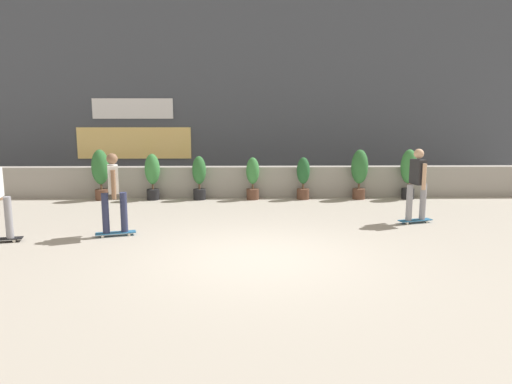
{
  "coord_description": "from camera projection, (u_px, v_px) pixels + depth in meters",
  "views": [
    {
      "loc": [
        -0.18,
        -8.17,
        2.54
      ],
      "look_at": [
        0.0,
        1.5,
        0.9
      ],
      "focal_mm": 33.86,
      "sensor_mm": 36.0,
      "label": 1
    }
  ],
  "objects": [
    {
      "name": "potted_plant_6",
      "position": [
        409.0,
        170.0,
        13.9
      ],
      "size": [
        0.48,
        0.48,
        1.44
      ],
      "color": "black",
      "rests_on": "ground"
    },
    {
      "name": "potted_plant_5",
      "position": [
        359.0,
        171.0,
        13.87
      ],
      "size": [
        0.48,
        0.48,
        1.43
      ],
      "color": "brown",
      "rests_on": "ground"
    },
    {
      "name": "potted_plant_0",
      "position": [
        100.0,
        171.0,
        13.73
      ],
      "size": [
        0.49,
        0.49,
        1.45
      ],
      "color": "brown",
      "rests_on": "ground"
    },
    {
      "name": "planter_wall",
      "position": [
        253.0,
        182.0,
        14.32
      ],
      "size": [
        18.0,
        0.4,
        0.9
      ],
      "primitive_type": "cube",
      "color": "gray",
      "rests_on": "ground"
    },
    {
      "name": "potted_plant_3",
      "position": [
        253.0,
        177.0,
        13.84
      ],
      "size": [
        0.37,
        0.37,
        1.22
      ],
      "color": "brown",
      "rests_on": "ground"
    },
    {
      "name": "skater_foreground",
      "position": [
        417.0,
        182.0,
        10.86
      ],
      "size": [
        0.82,
        0.54,
        1.7
      ],
      "color": "#266699",
      "rests_on": "ground"
    },
    {
      "name": "ground_plane",
      "position": [
        258.0,
        257.0,
        8.48
      ],
      "size": [
        48.0,
        48.0,
        0.0
      ],
      "primitive_type": "plane",
      "color": "#A8A093"
    },
    {
      "name": "potted_plant_2",
      "position": [
        199.0,
        176.0,
        13.81
      ],
      "size": [
        0.39,
        0.39,
        1.25
      ],
      "color": "black",
      "rests_on": "ground"
    },
    {
      "name": "skater_by_wall_right",
      "position": [
        114.0,
        191.0,
        9.73
      ],
      "size": [
        0.82,
        0.54,
        1.7
      ],
      "color": "#266699",
      "rests_on": "ground"
    },
    {
      "name": "potted_plant_4",
      "position": [
        303.0,
        177.0,
        13.87
      ],
      "size": [
        0.37,
        0.37,
        1.22
      ],
      "color": "brown",
      "rests_on": "ground"
    },
    {
      "name": "potted_plant_1",
      "position": [
        152.0,
        174.0,
        13.78
      ],
      "size": [
        0.43,
        0.43,
        1.32
      ],
      "color": "black",
      "rests_on": "ground"
    },
    {
      "name": "building_backdrop",
      "position": [
        251.0,
        91.0,
        17.79
      ],
      "size": [
        20.0,
        2.08,
        6.5
      ],
      "color": "#424751",
      "rests_on": "ground"
    }
  ]
}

